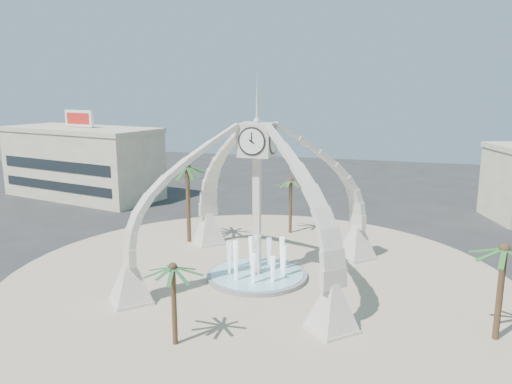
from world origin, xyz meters
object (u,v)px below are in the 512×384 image
(palm_west, at_px, (187,168))
(palm_south, at_px, (173,268))
(clock_tower, at_px, (257,199))
(palm_north, at_px, (291,181))
(fountain, at_px, (257,275))
(palm_east, at_px, (505,250))

(palm_west, bearing_deg, palm_south, -67.56)
(clock_tower, bearing_deg, palm_south, -97.42)
(palm_north, bearing_deg, fountain, -88.29)
(palm_east, bearing_deg, palm_south, -160.94)
(clock_tower, bearing_deg, palm_west, 142.30)
(palm_west, distance_m, palm_north, 10.76)
(palm_north, bearing_deg, palm_west, -145.84)
(palm_west, bearing_deg, palm_north, 34.16)
(palm_east, relative_size, palm_south, 1.19)
(palm_east, bearing_deg, clock_tower, 162.65)
(palm_east, distance_m, palm_west, 28.63)
(palm_west, bearing_deg, clock_tower, -37.70)
(fountain, distance_m, palm_west, 13.59)
(palm_east, bearing_deg, fountain, 162.65)
(palm_west, xyz_separation_m, palm_north, (8.76, 5.95, -1.89))
(palm_east, relative_size, palm_north, 1.04)
(palm_north, bearing_deg, clock_tower, -88.29)
(palm_east, height_order, palm_north, palm_east)
(palm_north, height_order, palm_south, palm_north)
(clock_tower, distance_m, palm_west, 11.60)
(palm_east, distance_m, palm_south, 19.22)
(clock_tower, relative_size, palm_west, 2.15)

